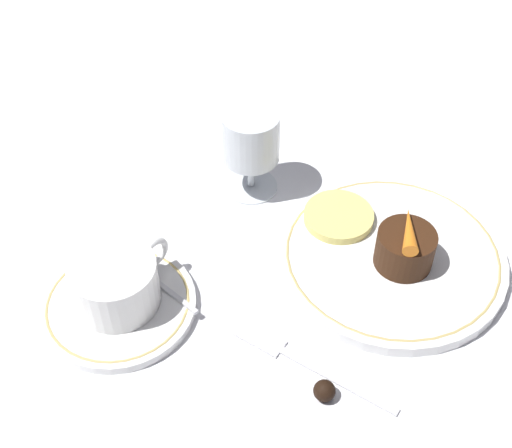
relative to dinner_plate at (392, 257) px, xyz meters
The scene contains 11 objects.
ground_plane 0.06m from the dinner_plate, 116.65° to the left, with size 3.00×3.00×0.00m, color white.
dinner_plate is the anchor object (origin of this frame).
saucer 0.29m from the dinner_plate, 145.20° to the left, with size 0.16×0.16×0.01m.
coffee_cup 0.29m from the dinner_plate, 144.53° to the left, with size 0.11×0.09×0.05m.
spoon 0.26m from the dinner_plate, 140.55° to the left, with size 0.02×0.10×0.00m.
wine_glass 0.20m from the dinner_plate, 94.82° to the left, with size 0.07×0.07×0.11m.
fork 0.16m from the dinner_plate, behind, with size 0.04×0.17×0.01m.
dessert_cake 0.03m from the dinner_plate, 100.30° to the right, with size 0.06×0.06×0.04m.
carrot_garnish 0.06m from the dinner_plate, 100.30° to the right, with size 0.06×0.05×0.02m.
pineapple_slice 0.07m from the dinner_plate, 89.73° to the left, with size 0.08×0.08×0.01m.
chocolate_truffle 0.18m from the dinner_plate, 164.05° to the right, with size 0.02×0.02×0.02m.
Camera 1 is at (-0.44, -0.29, 0.59)m, focal length 50.00 mm.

